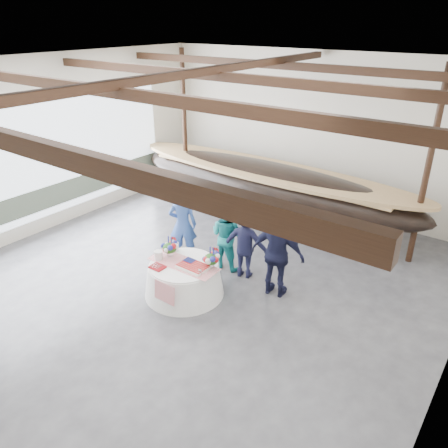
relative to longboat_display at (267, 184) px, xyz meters
The scene contains 13 objects.
floor 4.53m from the longboat_display, 83.21° to the right, with size 10.00×12.00×0.01m, color #3D3D42.
wall_back 2.08m from the longboat_display, 72.32° to the left, with size 10.00×0.02×4.50m, color silver.
wall_left 6.37m from the longboat_display, 135.72° to the right, with size 0.02×12.00×4.50m, color silver.
ceiling 5.58m from the longboat_display, 83.21° to the right, with size 10.00×12.00×0.01m, color white.
pavilion_structure 4.68m from the longboat_display, 81.80° to the right, with size 9.80×11.76×4.50m.
open_bay 5.62m from the longboat_display, 142.74° to the right, with size 0.03×7.00×3.20m.
longboat_display is the anchor object (origin of this frame).
banquet_table 4.32m from the longboat_display, 81.89° to the right, with size 1.66×1.66×0.72m.
tabletop_items 4.17m from the longboat_display, 81.39° to the right, with size 1.55×0.95×0.40m.
guest_woman_blue 3.12m from the longboat_display, 97.28° to the right, with size 0.65×0.43×1.79m, color #2B4789.
guest_woman_teal 2.87m from the longboat_display, 76.77° to the right, with size 0.79×0.61×1.62m, color teal.
guest_man_left 3.11m from the longboat_display, 66.85° to the right, with size 1.11×0.64×1.72m, color black.
guest_man_right 3.76m from the longboat_display, 55.06° to the right, with size 1.12×0.47×1.91m, color black.
Camera 1 is at (5.34, -5.54, 5.31)m, focal length 35.00 mm.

